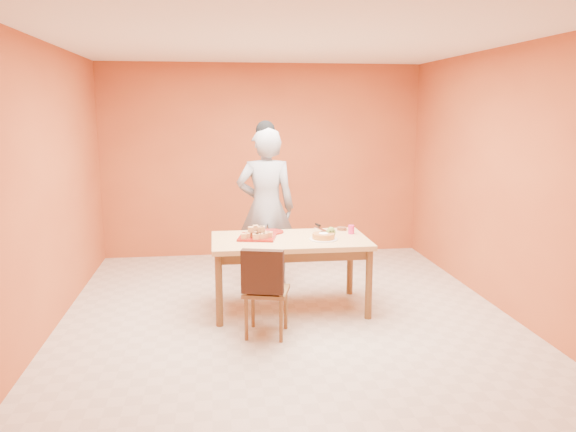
{
  "coord_description": "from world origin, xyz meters",
  "views": [
    {
      "loc": [
        -0.7,
        -5.44,
        2.07
      ],
      "look_at": [
        0.06,
        0.3,
        0.97
      ],
      "focal_mm": 35.0,
      "sensor_mm": 36.0,
      "label": 1
    }
  ],
  "objects": [
    {
      "name": "person",
      "position": [
        -0.1,
        0.99,
        0.93
      ],
      "size": [
        0.7,
        0.47,
        1.86
      ],
      "primitive_type": "imported",
      "rotation": [
        0.0,
        0.0,
        3.1
      ],
      "color": "gray",
      "rests_on": "floor"
    },
    {
      "name": "sponge_cake",
      "position": [
        0.39,
        0.03,
        0.8
      ],
      "size": [
        0.25,
        0.25,
        0.05
      ],
      "primitive_type": "cylinder",
      "rotation": [
        0.0,
        0.0,
        0.12
      ],
      "color": "gold",
      "rests_on": "white_cake_plate"
    },
    {
      "name": "red_dinner_plate",
      "position": [
        -0.1,
        0.45,
        0.77
      ],
      "size": [
        0.3,
        0.3,
        0.02
      ],
      "primitive_type": "cylinder",
      "rotation": [
        0.0,
        0.0,
        0.14
      ],
      "color": "maroon",
      "rests_on": "dining_table"
    },
    {
      "name": "pastry_platter",
      "position": [
        -0.27,
        0.2,
        0.77
      ],
      "size": [
        0.44,
        0.44,
        0.02
      ],
      "primitive_type": "cube",
      "rotation": [
        0.0,
        0.0,
        -0.22
      ],
      "color": "maroon",
      "rests_on": "dining_table"
    },
    {
      "name": "dining_table",
      "position": [
        0.06,
        0.15,
        0.67
      ],
      "size": [
        1.6,
        0.9,
        0.76
      ],
      "color": "#ECBE7B",
      "rests_on": "floor"
    },
    {
      "name": "wall_right",
      "position": [
        2.25,
        0.0,
        1.35
      ],
      "size": [
        0.0,
        5.0,
        5.0
      ],
      "primitive_type": "plane",
      "rotation": [
        1.57,
        0.0,
        -1.57
      ],
      "color": "#BF5A2C",
      "rests_on": "floor"
    },
    {
      "name": "ceiling",
      "position": [
        0.0,
        0.0,
        2.7
      ],
      "size": [
        5.0,
        5.0,
        0.0
      ],
      "primitive_type": "plane",
      "rotation": [
        3.14,
        0.0,
        0.0
      ],
      "color": "white",
      "rests_on": "wall_back"
    },
    {
      "name": "wall_back",
      "position": [
        0.0,
        2.5,
        1.35
      ],
      "size": [
        4.5,
        0.0,
        4.5
      ],
      "primitive_type": "plane",
      "rotation": [
        1.57,
        0.0,
        0.0
      ],
      "color": "#BF5A2C",
      "rests_on": "floor"
    },
    {
      "name": "egg_ornament",
      "position": [
        0.48,
        0.08,
        0.82
      ],
      "size": [
        0.12,
        0.11,
        0.12
      ],
      "primitive_type": "ellipsoid",
      "rotation": [
        0.0,
        0.0,
        -0.36
      ],
      "color": "olive",
      "rests_on": "dining_table"
    },
    {
      "name": "dining_chair",
      "position": [
        -0.25,
        -0.53,
        0.45
      ],
      "size": [
        0.49,
        0.55,
        0.86
      ],
      "rotation": [
        0.0,
        0.0,
        -0.26
      ],
      "color": "brown",
      "rests_on": "floor"
    },
    {
      "name": "white_cake_plate",
      "position": [
        0.39,
        0.03,
        0.77
      ],
      "size": [
        0.35,
        0.35,
        0.01
      ],
      "primitive_type": "cylinder",
      "rotation": [
        0.0,
        0.0,
        0.24
      ],
      "color": "white",
      "rests_on": "dining_table"
    },
    {
      "name": "checker_tin",
      "position": [
        0.68,
        0.47,
        0.78
      ],
      "size": [
        0.13,
        0.13,
        0.03
      ],
      "primitive_type": "cylinder",
      "rotation": [
        0.0,
        0.0,
        -0.18
      ],
      "color": "#3A1A0F",
      "rests_on": "dining_table"
    },
    {
      "name": "pastry_pile",
      "position": [
        -0.27,
        0.2,
        0.84
      ],
      "size": [
        0.33,
        0.33,
        0.11
      ],
      "primitive_type": null,
      "color": "tan",
      "rests_on": "pastry_platter"
    },
    {
      "name": "floor",
      "position": [
        0.0,
        0.0,
        0.0
      ],
      "size": [
        5.0,
        5.0,
        0.0
      ],
      "primitive_type": "plane",
      "color": "beige",
      "rests_on": "ground"
    },
    {
      "name": "magenta_glass",
      "position": [
        0.74,
        0.27,
        0.81
      ],
      "size": [
        0.08,
        0.08,
        0.09
      ],
      "primitive_type": "cylinder",
      "rotation": [
        0.0,
        0.0,
        -0.18
      ],
      "color": "#DB2066",
      "rests_on": "dining_table"
    },
    {
      "name": "wall_left",
      "position": [
        -2.25,
        0.0,
        1.35
      ],
      "size": [
        0.0,
        5.0,
        5.0
      ],
      "primitive_type": "plane",
      "rotation": [
        1.57,
        0.0,
        1.57
      ],
      "color": "#BF5A2C",
      "rests_on": "floor"
    },
    {
      "name": "cake_server",
      "position": [
        0.4,
        0.21,
        0.83
      ],
      "size": [
        0.11,
        0.26,
        0.01
      ],
      "primitive_type": "cube",
      "rotation": [
        0.0,
        0.0,
        0.23
      ],
      "color": "white",
      "rests_on": "sponge_cake"
    }
  ]
}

